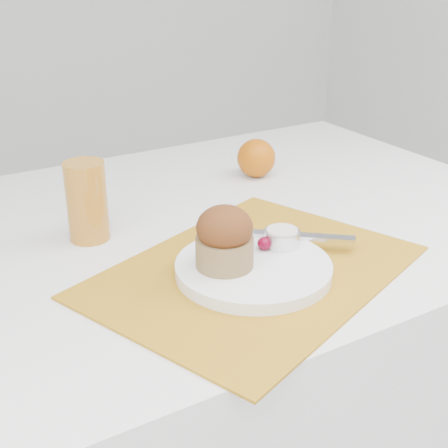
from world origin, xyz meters
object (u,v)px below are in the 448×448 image
orange (256,158)px  juice_glass (87,201)px  plate (253,268)px  muffin (225,238)px  table (199,399)px

orange → juice_glass: bearing=-164.6°
plate → juice_glass: 0.29m
juice_glass → muffin: size_ratio=1.25×
plate → juice_glass: (-0.15, 0.24, 0.05)m
orange → muffin: (-0.27, -0.33, 0.03)m
plate → muffin: bearing=159.8°
table → juice_glass: size_ratio=9.47×
table → plate: bearing=-95.7°
table → muffin: size_ratio=11.84×
orange → plate: bearing=-124.1°
orange → juice_glass: juice_glass is taller
plate → juice_glass: juice_glass is taller
table → juice_glass: juice_glass is taller
table → juice_glass: bearing=170.6°
plate → muffin: 0.07m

